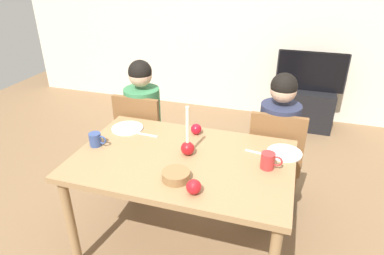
{
  "coord_description": "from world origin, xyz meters",
  "views": [
    {
      "loc": [
        0.6,
        -1.73,
        1.9
      ],
      "look_at": [
        0.0,
        0.2,
        0.87
      ],
      "focal_mm": 31.3,
      "sensor_mm": 36.0,
      "label": 1
    }
  ],
  "objects": [
    {
      "name": "person_left_child",
      "position": [
        -0.58,
        0.64,
        0.57
      ],
      "size": [
        0.3,
        0.3,
        1.17
      ],
      "color": "#33384C",
      "rests_on": "ground"
    },
    {
      "name": "tv_stand",
      "position": [
        0.81,
        2.3,
        0.24
      ],
      "size": [
        0.64,
        0.4,
        0.48
      ],
      "primitive_type": "cube",
      "color": "black",
      "rests_on": "ground"
    },
    {
      "name": "mug_left",
      "position": [
        -0.61,
        -0.03,
        0.8
      ],
      "size": [
        0.13,
        0.08,
        0.09
      ],
      "color": "#33477F",
      "rests_on": "dining_table"
    },
    {
      "name": "back_wall",
      "position": [
        0.0,
        2.6,
        1.3
      ],
      "size": [
        6.4,
        0.1,
        2.6
      ],
      "primitive_type": "cube",
      "color": "beige",
      "rests_on": "ground"
    },
    {
      "name": "candle_centerpiece",
      "position": [
        0.02,
        0.05,
        0.82
      ],
      "size": [
        0.09,
        0.09,
        0.34
      ],
      "color": "red",
      "rests_on": "dining_table"
    },
    {
      "name": "person_right_child",
      "position": [
        0.56,
        0.64,
        0.57
      ],
      "size": [
        0.3,
        0.3,
        1.17
      ],
      "color": "#33384C",
      "rests_on": "ground"
    },
    {
      "name": "fork_right",
      "position": [
        0.46,
        0.2,
        0.75
      ],
      "size": [
        0.18,
        0.04,
        0.01
      ],
      "primitive_type": "cube",
      "rotation": [
        0.0,
        0.0,
        -0.13
      ],
      "color": "silver",
      "rests_on": "dining_table"
    },
    {
      "name": "bowl_walnuts",
      "position": [
        0.04,
        -0.24,
        0.78
      ],
      "size": [
        0.16,
        0.16,
        0.05
      ],
      "primitive_type": "cylinder",
      "color": "olive",
      "rests_on": "dining_table"
    },
    {
      "name": "plate_left",
      "position": [
        -0.53,
        0.26,
        0.76
      ],
      "size": [
        0.23,
        0.23,
        0.01
      ],
      "primitive_type": "cylinder",
      "color": "silver",
      "rests_on": "dining_table"
    },
    {
      "name": "tv",
      "position": [
        0.81,
        2.3,
        0.71
      ],
      "size": [
        0.79,
        0.05,
        0.46
      ],
      "color": "black",
      "rests_on": "tv_stand"
    },
    {
      "name": "dining_table",
      "position": [
        0.0,
        0.0,
        0.67
      ],
      "size": [
        1.4,
        0.9,
        0.75
      ],
      "color": "#99754C",
      "rests_on": "ground"
    },
    {
      "name": "ground_plane",
      "position": [
        0.0,
        0.0,
        0.0
      ],
      "size": [
        7.68,
        7.68,
        0.0
      ],
      "primitive_type": "plane",
      "color": "brown"
    },
    {
      "name": "chair_right",
      "position": [
        0.56,
        0.61,
        0.51
      ],
      "size": [
        0.4,
        0.4,
        0.9
      ],
      "color": "brown",
      "rests_on": "ground"
    },
    {
      "name": "chair_left",
      "position": [
        -0.58,
        0.61,
        0.51
      ],
      "size": [
        0.4,
        0.4,
        0.9
      ],
      "color": "brown",
      "rests_on": "ground"
    },
    {
      "name": "fork_left",
      "position": [
        -0.35,
        0.21,
        0.75
      ],
      "size": [
        0.18,
        0.02,
        0.01
      ],
      "primitive_type": "cube",
      "rotation": [
        0.0,
        0.0,
        -0.05
      ],
      "color": "silver",
      "rests_on": "dining_table"
    },
    {
      "name": "plate_right",
      "position": [
        0.62,
        0.24,
        0.76
      ],
      "size": [
        0.23,
        0.23,
        0.01
      ],
      "primitive_type": "cylinder",
      "color": "silver",
      "rests_on": "dining_table"
    },
    {
      "name": "apple_near_candle",
      "position": [
        -0.01,
        0.34,
        0.79
      ],
      "size": [
        0.08,
        0.08,
        0.08
      ],
      "primitive_type": "sphere",
      "color": "red",
      "rests_on": "dining_table"
    },
    {
      "name": "mug_right",
      "position": [
        0.53,
        0.04,
        0.8
      ],
      "size": [
        0.13,
        0.09,
        0.1
      ],
      "color": "#B72D2D",
      "rests_on": "dining_table"
    },
    {
      "name": "apple_by_left_plate",
      "position": [
        0.17,
        -0.33,
        0.79
      ],
      "size": [
        0.08,
        0.08,
        0.08
      ],
      "primitive_type": "sphere",
      "color": "red",
      "rests_on": "dining_table"
    }
  ]
}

